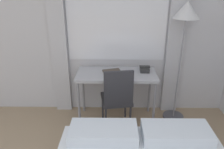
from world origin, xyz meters
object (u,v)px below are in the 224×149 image
(standing_lamp, at_px, (185,25))
(telephone, at_px, (145,69))
(book, at_px, (112,71))
(desk_chair, at_px, (117,96))
(desk, at_px, (117,78))

(standing_lamp, xyz_separation_m, telephone, (-0.48, 0.01, -0.63))
(standing_lamp, bearing_deg, book, -178.78)
(telephone, height_order, book, telephone)
(desk_chair, height_order, standing_lamp, standing_lamp)
(desk_chair, distance_m, standing_lamp, 1.29)
(desk_chair, xyz_separation_m, standing_lamp, (0.87, 0.27, 0.91))
(standing_lamp, distance_m, book, 1.15)
(desk, relative_size, telephone, 7.56)
(desk_chair, bearing_deg, telephone, 26.66)
(desk, xyz_separation_m, telephone, (0.40, 0.06, 0.11))
(desk_chair, xyz_separation_m, book, (-0.07, 0.24, 0.26))
(desk_chair, distance_m, telephone, 0.56)
(desk_chair, bearing_deg, desk, 83.12)
(desk, distance_m, standing_lamp, 1.15)
(desk, height_order, book, book)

